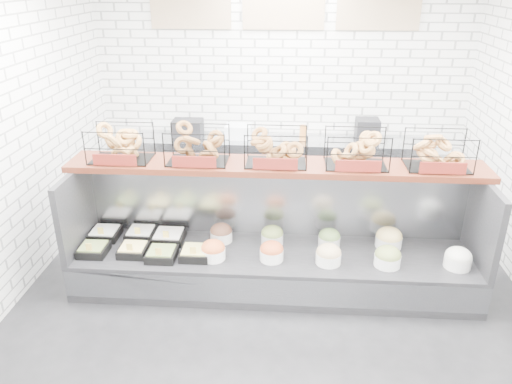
{
  "coord_description": "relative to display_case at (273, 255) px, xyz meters",
  "views": [
    {
      "loc": [
        0.13,
        -4.05,
        2.97
      ],
      "look_at": [
        -0.19,
        0.45,
        0.98
      ],
      "focal_mm": 35.0,
      "sensor_mm": 36.0,
      "label": 1
    }
  ],
  "objects": [
    {
      "name": "ground",
      "position": [
        0.01,
        -0.34,
        -0.33
      ],
      "size": [
        5.5,
        5.5,
        0.0
      ],
      "primitive_type": "plane",
      "color": "black",
      "rests_on": "ground"
    },
    {
      "name": "room_shell",
      "position": [
        0.01,
        0.26,
        1.73
      ],
      "size": [
        5.02,
        5.51,
        3.01
      ],
      "color": "white",
      "rests_on": "ground"
    },
    {
      "name": "display_case",
      "position": [
        0.0,
        0.0,
        0.0
      ],
      "size": [
        4.0,
        0.9,
        1.2
      ],
      "color": "black",
      "rests_on": "ground"
    },
    {
      "name": "bagel_shelf",
      "position": [
        0.01,
        0.18,
        1.06
      ],
      "size": [
        4.1,
        0.5,
        0.4
      ],
      "color": "#41170E",
      "rests_on": "display_case"
    },
    {
      "name": "prep_counter",
      "position": [
        -0.0,
        2.09,
        0.14
      ],
      "size": [
        4.0,
        0.6,
        1.2
      ],
      "color": "#93969B",
      "rests_on": "ground"
    }
  ]
}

